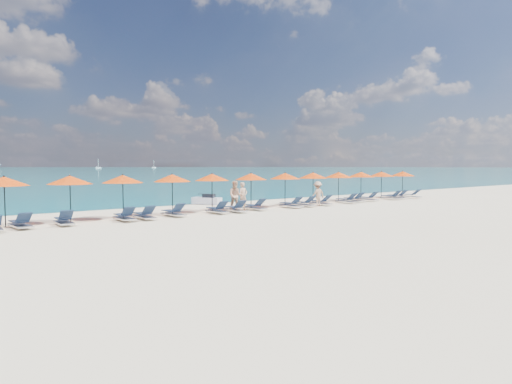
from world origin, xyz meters
TOP-DOWN VIEW (x-y plane):
  - ground at (0.00, 0.00)m, footprint 1400.00×1400.00m
  - sailboat_near at (142.09, 483.33)m, footprint 6.18×2.06m
  - sailboat_far at (243.29, 556.41)m, footprint 5.90×1.97m
  - jetski at (0.59, 9.37)m, footprint 1.69×2.17m
  - beachgoer_a at (0.27, 4.64)m, footprint 0.66×0.46m
  - beachgoer_b at (-0.32, 4.56)m, footprint 1.02×0.89m
  - beachgoer_c at (5.79, 3.74)m, footprint 1.10×0.56m
  - umbrella_2 at (-12.22, 5.29)m, footprint 2.10×2.10m
  - umbrella_3 at (-9.48, 5.29)m, footprint 2.10×2.10m
  - umbrella_4 at (-6.92, 5.26)m, footprint 2.10×2.10m
  - umbrella_5 at (-4.14, 5.23)m, footprint 2.10×2.10m
  - umbrella_6 at (-1.43, 5.44)m, footprint 2.10×2.10m
  - umbrella_7 at (1.38, 5.30)m, footprint 2.10×2.10m
  - umbrella_8 at (4.14, 5.16)m, footprint 2.10×2.10m
  - umbrella_9 at (6.78, 5.15)m, footprint 2.10×2.10m
  - umbrella_10 at (9.60, 5.27)m, footprint 2.10×2.10m
  - umbrella_11 at (12.37, 5.38)m, footprint 2.10×2.10m
  - umbrella_12 at (15.06, 5.41)m, footprint 2.10×2.10m
  - umbrella_13 at (17.76, 5.20)m, footprint 2.10×2.10m
  - lounger_4 at (-11.79, 4.24)m, footprint 0.79×1.76m
  - lounger_5 at (-10.06, 4.18)m, footprint 0.69×1.72m
  - lounger_6 at (-7.33, 4.00)m, footprint 0.64×1.71m
  - lounger_7 at (-6.32, 3.95)m, footprint 0.63×1.70m
  - lounger_8 at (-4.59, 4.22)m, footprint 0.75×1.74m
  - lounger_9 at (-1.99, 4.01)m, footprint 0.69×1.72m
  - lounger_10 at (-0.80, 3.89)m, footprint 0.76×1.75m
  - lounger_11 at (0.81, 4.18)m, footprint 0.72×1.73m
  - lounger_12 at (3.55, 3.90)m, footprint 0.64×1.71m
  - lounger_13 at (4.73, 3.92)m, footprint 0.74×1.74m
  - lounger_14 at (6.30, 3.93)m, footprint 0.73×1.74m
  - lounger_15 at (8.98, 3.95)m, footprint 0.70×1.73m
  - lounger_16 at (10.12, 4.20)m, footprint 0.73×1.74m
  - lounger_17 at (11.71, 4.19)m, footprint 0.66×1.72m
  - lounger_18 at (14.45, 4.00)m, footprint 0.74×1.74m
  - lounger_19 at (15.60, 4.19)m, footprint 0.65×1.71m
  - lounger_20 at (17.24, 4.04)m, footprint 0.63×1.70m

SIDE VIEW (x-z plane):
  - ground at x=0.00m, z-range 0.00..0.00m
  - lounger_4 at x=-11.79m, z-range -0.09..0.56m
  - lounger_5 at x=-10.06m, z-range -0.09..0.56m
  - lounger_6 at x=-7.33m, z-range -0.09..0.56m
  - lounger_7 at x=-6.32m, z-range -0.09..0.56m
  - lounger_8 at x=-4.59m, z-range -0.09..0.56m
  - lounger_9 at x=-1.99m, z-range -0.09..0.56m
  - lounger_10 at x=-0.80m, z-range -0.09..0.56m
  - lounger_11 at x=0.81m, z-range -0.09..0.56m
  - lounger_12 at x=3.55m, z-range -0.09..0.56m
  - lounger_13 at x=4.73m, z-range -0.09..0.56m
  - lounger_14 at x=6.30m, z-range -0.09..0.56m
  - lounger_15 at x=8.98m, z-range -0.09..0.56m
  - lounger_16 at x=10.12m, z-range -0.09..0.56m
  - lounger_17 at x=11.71m, z-range -0.09..0.56m
  - lounger_18 at x=14.45m, z-range -0.09..0.56m
  - lounger_19 at x=15.60m, z-range -0.09..0.56m
  - lounger_20 at x=17.24m, z-range -0.09..0.56m
  - jetski at x=0.59m, z-range -0.06..0.67m
  - beachgoer_c at x=5.79m, z-range 0.00..1.66m
  - beachgoer_a at x=0.27m, z-range 0.00..1.71m
  - beachgoer_b at x=-0.32m, z-range 0.00..1.81m
  - sailboat_far at x=243.29m, z-range -4.30..6.52m
  - sailboat_near at x=142.09m, z-range -4.50..6.82m
  - umbrella_2 at x=-12.22m, z-range 0.88..3.16m
  - umbrella_3 at x=-9.48m, z-range 0.88..3.16m
  - umbrella_4 at x=-6.92m, z-range 0.88..3.16m
  - umbrella_5 at x=-4.14m, z-range 0.88..3.16m
  - umbrella_6 at x=-1.43m, z-range 0.88..3.16m
  - umbrella_7 at x=1.38m, z-range 0.88..3.16m
  - umbrella_8 at x=4.14m, z-range 0.88..3.16m
  - umbrella_9 at x=6.78m, z-range 0.88..3.16m
  - umbrella_10 at x=9.60m, z-range 0.88..3.16m
  - umbrella_11 at x=12.37m, z-range 0.88..3.16m
  - umbrella_12 at x=15.06m, z-range 0.88..3.16m
  - umbrella_13 at x=17.76m, z-range 0.88..3.16m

